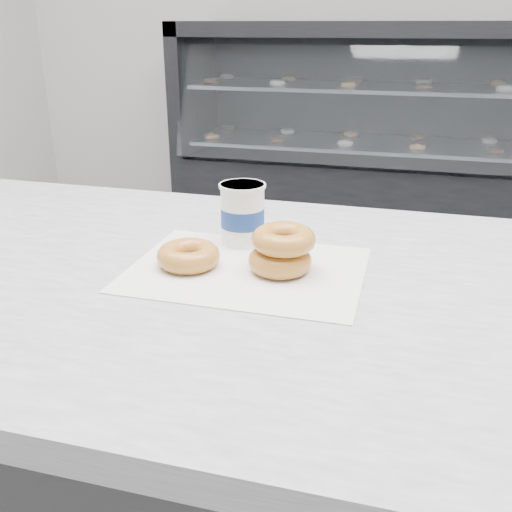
{
  "coord_description": "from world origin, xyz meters",
  "views": [
    {
      "loc": [
        0.17,
        -1.32,
        1.24
      ],
      "look_at": [
        -0.04,
        -0.57,
        0.92
      ],
      "focal_mm": 40.0,
      "sensor_mm": 36.0,
      "label": 1
    }
  ],
  "objects": [
    {
      "name": "display_case",
      "position": [
        0.0,
        2.12,
        0.49
      ],
      "size": [
        2.4,
        0.74,
        1.25
      ],
      "color": "black",
      "rests_on": "ground"
    },
    {
      "name": "wax_paper",
      "position": [
        -0.05,
        -0.58,
        0.9
      ],
      "size": [
        0.34,
        0.26,
        0.0
      ],
      "primitive_type": "cube",
      "rotation": [
        0.0,
        0.0,
        -0.0
      ],
      "color": "silver",
      "rests_on": "counter"
    },
    {
      "name": "donut_single",
      "position": [
        -0.14,
        -0.59,
        0.92
      ],
      "size": [
        0.12,
        0.12,
        0.03
      ],
      "primitive_type": "torus",
      "rotation": [
        0.0,
        0.0,
        -0.41
      ],
      "color": "#CF8739",
      "rests_on": "wax_paper"
    },
    {
      "name": "ground",
      "position": [
        0.0,
        0.0,
        0.0
      ],
      "size": [
        5.0,
        5.0,
        0.0
      ],
      "primitive_type": "plane",
      "color": "gray",
      "rests_on": "ground"
    },
    {
      "name": "coffee_cup",
      "position": [
        -0.09,
        -0.47,
        0.95
      ],
      "size": [
        0.08,
        0.08,
        0.1
      ],
      "rotation": [
        0.0,
        0.0,
        -0.14
      ],
      "color": "white",
      "rests_on": "counter"
    },
    {
      "name": "donut_stack",
      "position": [
        0.0,
        -0.57,
        0.93
      ],
      "size": [
        0.13,
        0.13,
        0.06
      ],
      "color": "#CF8739",
      "rests_on": "wax_paper"
    }
  ]
}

